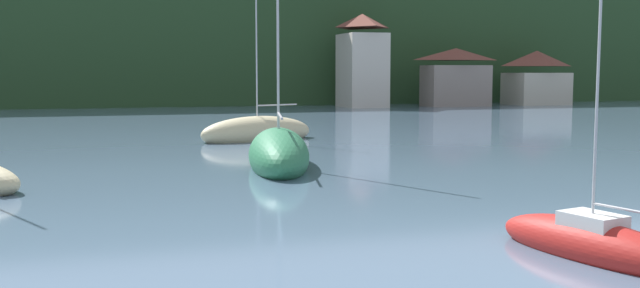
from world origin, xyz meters
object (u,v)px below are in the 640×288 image
shore_building_eastcentral (536,78)px  sailboat_mid_1 (592,244)px  shore_building_westcentral (362,62)px  sailboat_far_7 (279,155)px  shore_building_central (456,78)px  sailboat_far_8 (257,133)px

shore_building_eastcentral → sailboat_mid_1: (-37.44, -59.46, -2.71)m
shore_building_westcentral → sailboat_far_7: (-19.50, -44.32, -4.23)m
shore_building_central → sailboat_far_7: 52.77m
shore_building_central → sailboat_mid_1: (-27.06, -58.82, -2.75)m
sailboat_mid_1 → shore_building_eastcentral: bearing=-45.8°
shore_building_westcentral → sailboat_mid_1: 62.17m
shore_building_eastcentral → sailboat_mid_1: 70.32m
shore_building_westcentral → shore_building_eastcentral: bearing=-0.7°
shore_building_westcentral → sailboat_mid_1: shore_building_westcentral is taller
sailboat_far_7 → shore_building_eastcentral: bearing=-31.2°
shore_building_central → sailboat_mid_1: shore_building_central is taller
shore_building_westcentral → shore_building_central: bearing=-5.0°
shore_building_central → sailboat_far_8: 43.13m
sailboat_far_7 → sailboat_mid_1: bearing=-158.3°
shore_building_central → sailboat_far_7: bearing=-124.5°
shore_building_central → sailboat_far_8: sailboat_far_8 is taller
sailboat_mid_1 → sailboat_far_7: sailboat_far_7 is taller
sailboat_mid_1 → sailboat_far_8: bearing=-10.6°
shore_building_westcentral → shore_building_central: shore_building_westcentral is taller
shore_building_westcentral → shore_building_eastcentral: size_ratio=1.49×
sailboat_far_7 → sailboat_far_8: (1.43, 11.11, -0.06)m
shore_building_central → shore_building_eastcentral: (10.39, 0.64, -0.05)m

